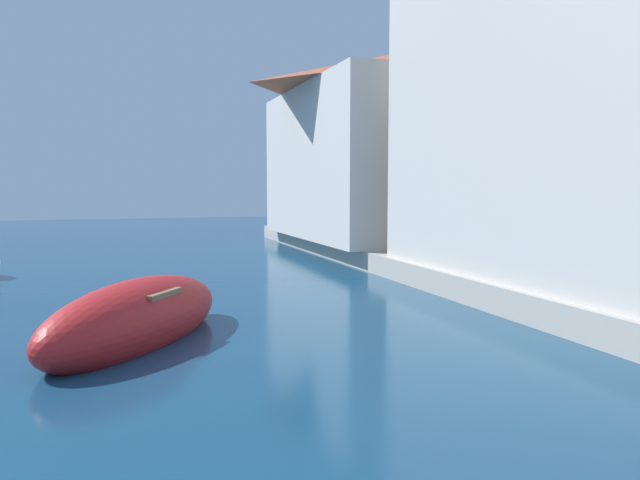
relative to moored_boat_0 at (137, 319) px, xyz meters
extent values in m
cube|color=#ADA89E|center=(8.92, 0.78, -0.07)|extent=(6.00, 32.00, 0.50)
ellipsoid|color=#B21E1E|center=(0.00, 0.00, 0.00)|extent=(3.36, 4.01, 1.15)
cube|color=brown|center=(0.00, 0.00, 0.38)|extent=(1.30, 1.25, 0.08)
cube|color=beige|center=(8.92, 0.64, 3.66)|extent=(5.70, 7.73, 6.96)
cube|color=beige|center=(8.92, 10.16, 2.68)|extent=(6.77, 8.98, 5.01)
pyramid|color=#B25638|center=(8.92, 10.16, 5.80)|extent=(7.18, 9.52, 1.22)
cylinder|color=brown|center=(7.35, 7.62, 1.02)|extent=(0.24, 0.24, 1.69)
sphere|color=#285623|center=(7.35, 7.62, 2.71)|extent=(2.40, 2.40, 2.40)
camera|label=1|loc=(-0.25, -8.89, 1.90)|focal=33.75mm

